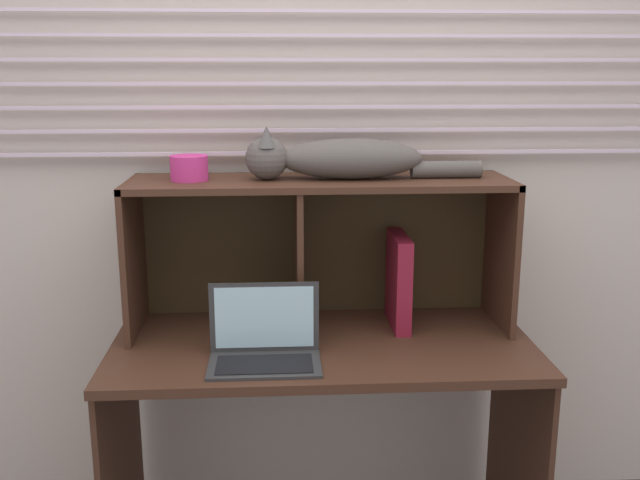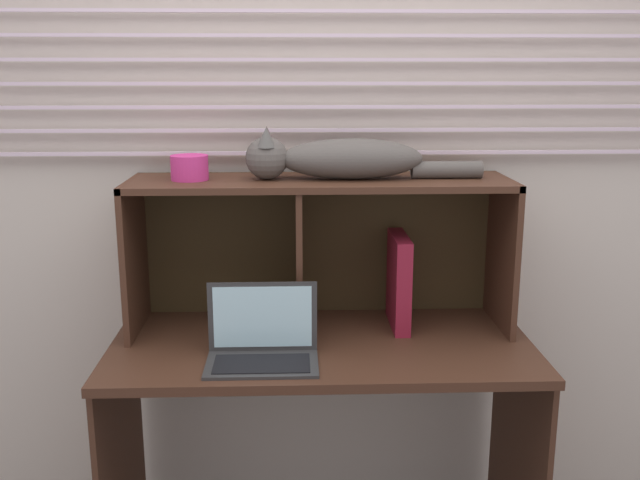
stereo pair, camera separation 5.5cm
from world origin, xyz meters
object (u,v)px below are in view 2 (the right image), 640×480
(binder_upright, at_px, (399,281))
(book_stack, at_px, (242,323))
(cat, at_px, (338,159))
(laptop, at_px, (262,344))
(small_basket, at_px, (190,168))

(binder_upright, xyz_separation_m, book_stack, (-0.54, -0.00, -0.14))
(cat, xyz_separation_m, binder_upright, (0.21, 0.00, -0.42))
(binder_upright, relative_size, book_stack, 1.32)
(laptop, bearing_deg, small_basket, 129.06)
(cat, relative_size, small_basket, 6.38)
(laptop, xyz_separation_m, binder_upright, (0.46, 0.29, 0.11))
(laptop, distance_m, binder_upright, 0.55)
(book_stack, distance_m, small_basket, 0.56)
(laptop, xyz_separation_m, small_basket, (-0.24, 0.29, 0.50))
(laptop, bearing_deg, book_stack, 105.57)
(cat, relative_size, book_stack, 3.23)
(cat, relative_size, binder_upright, 2.44)
(cat, bearing_deg, laptop, -129.64)
(book_stack, bearing_deg, binder_upright, 0.34)
(laptop, height_order, binder_upright, binder_upright)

